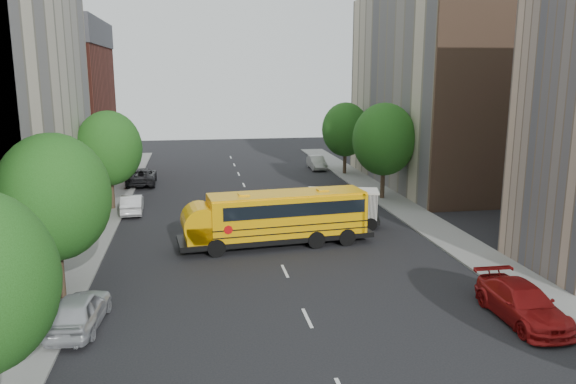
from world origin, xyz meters
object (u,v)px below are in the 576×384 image
object	(u,v)px
street_tree_4	(384,139)
school_bus	(274,216)
street_tree_1	(54,197)
parked_car_0	(79,311)
safari_truck	(336,207)
street_tree_2	(109,148)
parked_car_3	(522,303)
parked_car_2	(142,176)
parked_car_1	(132,204)
street_tree_5	(345,130)
parked_car_5	(317,163)

from	to	relation	value
street_tree_4	school_bus	bearing A→B (deg)	-133.87
street_tree_1	parked_car_0	distance (m)	5.52
safari_truck	parked_car_0	size ratio (longest dim) A/B	1.37
street_tree_2	parked_car_3	size ratio (longest dim) A/B	1.42
street_tree_1	street_tree_2	size ratio (longest dim) A/B	1.03
street_tree_2	parked_car_2	bearing A→B (deg)	81.92
street_tree_4	street_tree_2	bearing A→B (deg)	180.00
safari_truck	street_tree_4	bearing A→B (deg)	65.35
school_bus	parked_car_1	xyz separation A→B (m)	(-9.49, 9.85, -1.17)
safari_truck	parked_car_1	size ratio (longest dim) A/B	1.45
parked_car_1	street_tree_4	bearing A→B (deg)	-178.64
street_tree_2	safari_truck	size ratio (longest dim) A/B	1.21
street_tree_1	parked_car_3	bearing A→B (deg)	-15.97
school_bus	parked_car_1	distance (m)	13.72
street_tree_2	street_tree_5	world-z (taller)	street_tree_2
street_tree_1	parked_car_5	world-z (taller)	street_tree_1
parked_car_2	parked_car_5	world-z (taller)	parked_car_2
street_tree_2	parked_car_1	world-z (taller)	street_tree_2
street_tree_4	safari_truck	distance (m)	10.33
street_tree_5	parked_car_0	distance (m)	39.39
parked_car_3	street_tree_2	bearing A→B (deg)	130.81
street_tree_4	street_tree_5	world-z (taller)	street_tree_4
safari_truck	parked_car_1	bearing A→B (deg)	170.71
parked_car_1	parked_car_5	world-z (taller)	parked_car_5
street_tree_1	street_tree_2	world-z (taller)	street_tree_1
parked_car_5	street_tree_1	bearing A→B (deg)	-119.90
safari_truck	parked_car_5	bearing A→B (deg)	94.40
street_tree_4	safari_truck	bearing A→B (deg)	-128.28
safari_truck	parked_car_5	xyz separation A→B (m)	(3.77, 23.19, -0.64)
parked_car_1	parked_car_5	size ratio (longest dim) A/B	0.99
school_bus	parked_car_2	bearing A→B (deg)	108.71
street_tree_2	safari_truck	bearing A→B (deg)	-25.26
street_tree_5	safari_truck	xyz separation A→B (m)	(-5.97, -19.56, -3.34)
street_tree_4	school_bus	distance (m)	16.02
street_tree_4	parked_car_3	world-z (taller)	street_tree_4
parked_car_1	parked_car_3	distance (m)	28.94
street_tree_2	parked_car_5	xyz separation A→B (m)	(19.80, 15.63, -4.10)
street_tree_4	parked_car_1	xyz separation A→B (m)	(-20.37, -1.47, -4.35)
street_tree_4	parked_car_1	size ratio (longest dim) A/B	1.85
parked_car_0	parked_car_3	bearing A→B (deg)	177.83
school_bus	street_tree_4	bearing A→B (deg)	40.20
street_tree_1	parked_car_2	bearing A→B (deg)	87.12
street_tree_1	parked_car_5	bearing A→B (deg)	59.51
safari_truck	school_bus	bearing A→B (deg)	-128.97
parked_car_3	parked_car_5	bearing A→B (deg)	91.01
parked_car_2	safari_truck	bearing A→B (deg)	128.91
street_tree_1	safari_truck	bearing A→B (deg)	33.06
street_tree_1	safari_truck	size ratio (longest dim) A/B	1.24
parked_car_1	parked_car_5	xyz separation A→B (m)	(18.17, 17.10, 0.00)
school_bus	parked_car_0	xyz separation A→B (m)	(-9.72, -10.03, -1.10)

